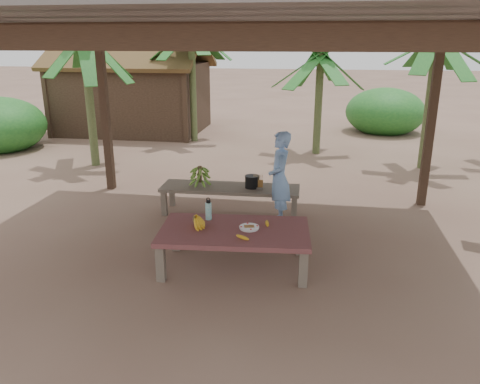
% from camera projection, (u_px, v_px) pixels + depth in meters
% --- Properties ---
extents(ground, '(80.00, 80.00, 0.00)m').
position_uv_depth(ground, '(237.00, 250.00, 6.27)').
color(ground, brown).
rests_on(ground, ground).
extents(pavilion, '(6.60, 5.60, 2.95)m').
position_uv_depth(pavilion, '(235.00, 31.00, 5.40)').
color(pavilion, black).
rests_on(pavilion, ground).
extents(work_table, '(1.87, 1.14, 0.50)m').
position_uv_depth(work_table, '(234.00, 234.00, 5.68)').
color(work_table, brown).
rests_on(work_table, ground).
extents(bench, '(2.21, 0.66, 0.45)m').
position_uv_depth(bench, '(230.00, 190.00, 7.47)').
color(bench, brown).
rests_on(bench, ground).
extents(ripe_banana_bunch, '(0.32, 0.30, 0.16)m').
position_uv_depth(ripe_banana_bunch, '(194.00, 222.00, 5.68)').
color(ripe_banana_bunch, yellow).
rests_on(ripe_banana_bunch, work_table).
extents(plate, '(0.24, 0.24, 0.04)m').
position_uv_depth(plate, '(249.00, 228.00, 5.66)').
color(plate, white).
rests_on(plate, work_table).
extents(loose_banana_front, '(0.18, 0.08, 0.04)m').
position_uv_depth(loose_banana_front, '(243.00, 237.00, 5.37)').
color(loose_banana_front, yellow).
rests_on(loose_banana_front, work_table).
extents(loose_banana_side, '(0.08, 0.15, 0.04)m').
position_uv_depth(loose_banana_side, '(267.00, 223.00, 5.78)').
color(loose_banana_side, yellow).
rests_on(loose_banana_side, work_table).
extents(water_flask, '(0.08, 0.08, 0.29)m').
position_uv_depth(water_flask, '(208.00, 210.00, 5.93)').
color(water_flask, '#3CBDB7').
rests_on(water_flask, work_table).
extents(green_banana_stalk, '(0.30, 0.30, 0.34)m').
position_uv_depth(green_banana_stalk, '(200.00, 175.00, 7.46)').
color(green_banana_stalk, '#598C2D').
rests_on(green_banana_stalk, bench).
extents(cooking_pot, '(0.22, 0.22, 0.19)m').
position_uv_depth(cooking_pot, '(252.00, 182.00, 7.38)').
color(cooking_pot, black).
rests_on(cooking_pot, bench).
extents(skewer_rack, '(0.18, 0.08, 0.24)m').
position_uv_depth(skewer_rack, '(258.00, 182.00, 7.31)').
color(skewer_rack, '#A57F47').
rests_on(skewer_rack, bench).
extents(woman, '(0.43, 0.57, 1.42)m').
position_uv_depth(woman, '(280.00, 179.00, 6.97)').
color(woman, '#7CA9EB').
rests_on(woman, ground).
extents(hut, '(4.40, 3.43, 2.85)m').
position_uv_depth(hut, '(135.00, 94.00, 14.12)').
color(hut, black).
rests_on(hut, ground).
extents(banana_plant_ne, '(1.80, 1.80, 2.98)m').
position_uv_depth(banana_plant_ne, '(436.00, 49.00, 9.49)').
color(banana_plant_ne, '#596638').
rests_on(banana_plant_ne, ground).
extents(banana_plant_n, '(1.80, 1.80, 2.58)m').
position_uv_depth(banana_plant_n, '(320.00, 65.00, 10.91)').
color(banana_plant_n, '#596638').
rests_on(banana_plant_n, ground).
extents(banana_plant_nw, '(1.80, 1.80, 3.19)m').
position_uv_depth(banana_plant_nw, '(191.00, 39.00, 12.15)').
color(banana_plant_nw, '#596638').
rests_on(banana_plant_nw, ground).
extents(banana_plant_w, '(1.80, 1.80, 2.93)m').
position_uv_depth(banana_plant_w, '(85.00, 51.00, 9.73)').
color(banana_plant_w, '#596638').
rests_on(banana_plant_w, ground).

